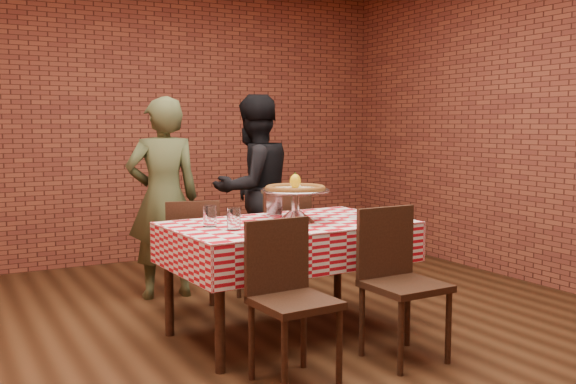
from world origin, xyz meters
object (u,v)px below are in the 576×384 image
Objects in this scene: chair_near_left at (295,304)px; chair_far_left at (192,256)px; pizza at (295,189)px; water_glass_left at (234,219)px; table at (288,279)px; water_glass_right at (210,216)px; chair_near_right at (405,286)px; diner_black at (253,189)px; chair_far_right at (272,242)px; condiment_caddy at (273,205)px; pizza_stand at (295,206)px; diner_olive at (163,198)px.

chair_near_left is 1.03× the size of chair_far_left.
pizza is 3.02× the size of water_glass_left.
water_glass_right is (-0.53, 0.07, 0.45)m from table.
pizza reaches higher than chair_far_left.
table is 0.85m from chair_near_right.
chair_near_left is 0.53× the size of diner_black.
condiment_caddy is at bearing 54.52° from chair_far_right.
pizza_stand is 0.51m from water_glass_left.
chair_far_right is at bearing 69.54° from table.
water_glass_right is (-0.58, 0.08, -0.15)m from pizza.
condiment_caddy is (-0.01, 0.30, -0.14)m from pizza.
condiment_caddy is 0.69m from chair_far_right.
pizza reaches higher than chair_near_left.
chair_far_left is at bearing 100.27° from diner_olive.
chair_near_left is 0.95× the size of chair_far_right.
chair_far_right is (-0.07, 1.57, 0.02)m from chair_near_right.
diner_olive reaches higher than water_glass_left.
condiment_caddy is 0.09× the size of diner_black.
diner_black is at bearing 85.95° from condiment_caddy.
table is 0.55m from condiment_caddy.
condiment_caddy reaches higher than chair_far_left.
pizza is 0.33m from condiment_caddy.
table is 1.66× the size of chair_far_right.
diner_olive is at bearing 108.29° from table.
pizza is 0.46× the size of chair_near_left.
chair_far_right is at bearing 41.84° from water_glass_right.
chair_near_right is (0.32, -0.75, -0.41)m from pizza_stand.
diner_olive reaches higher than chair_near_left.
diner_black reaches higher than pizza.
water_glass_right is at bearing 95.49° from chair_far_left.
table is 11.62× the size of water_glass_left.
diner_olive is at bearing 109.76° from chair_near_right.
water_glass_right is (-0.58, 0.08, -0.04)m from pizza_stand.
chair_far_right is 0.56× the size of diner_black.
diner_black is (0.42, 1.40, 0.46)m from table.
water_glass_right is at bearing 135.73° from chair_near_right.
chair_near_right is (0.90, -0.83, -0.37)m from water_glass_right.
diner_olive is at bearing 110.13° from pizza.
diner_olive is (0.01, 1.42, -0.01)m from water_glass_left.
chair_far_right reaches higher than chair_far_left.
chair_near_left is 1.71m from chair_far_right.
water_glass_right is at bearing 172.43° from table.
diner_olive is (-0.43, 1.30, 0.43)m from table.
table is 1.75× the size of chair_near_left.
pizza is 2.56× the size of condiment_caddy.
pizza_stand is 0.95m from chair_far_right.
diner_olive is (-0.47, 1.01, -0.03)m from condiment_caddy.
diner_black is (0.37, 1.41, -0.14)m from pizza.
chair_far_left is (-0.45, 0.77, -0.43)m from pizza_stand.
chair_far_right reaches higher than table.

